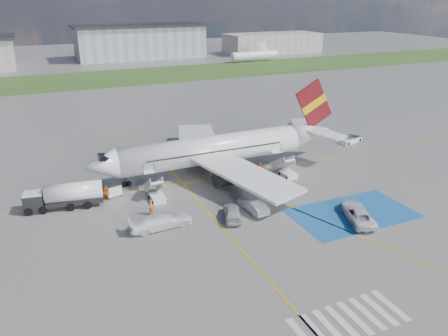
{
  "coord_description": "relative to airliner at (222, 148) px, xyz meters",
  "views": [
    {
      "loc": [
        -21.52,
        -38.66,
        23.4
      ],
      "look_at": [
        -1.3,
        6.83,
        3.5
      ],
      "focal_mm": 35.0,
      "sensor_mm": 36.0,
      "label": 1
    }
  ],
  "objects": [
    {
      "name": "terminal_centre",
      "position": [
        18.49,
        121.0,
        2.61
      ],
      "size": [
        48.0,
        18.0,
        12.0
      ],
      "primitive_type": "cube",
      "color": "gray",
      "rests_on": "ground"
    },
    {
      "name": "belt_loader",
      "position": [
        25.18,
        2.82,
        -3.04
      ],
      "size": [
        4.91,
        2.78,
        1.42
      ],
      "rotation": [
        0.0,
        0.0,
        0.28
      ],
      "color": "white",
      "rests_on": "ground"
    },
    {
      "name": "van_white_a",
      "position": [
        8.05,
        -19.28,
        -2.41
      ],
      "size": [
        4.18,
        5.77,
        1.97
      ],
      "primitive_type": "imported",
      "rotation": [
        0.0,
        0.0,
        2.76
      ],
      "color": "silver",
      "rests_on": "ground"
    },
    {
      "name": "staging_box",
      "position": [
        8.49,
        -18.0,
        -3.39
      ],
      "size": [
        14.0,
        8.0,
        0.01
      ],
      "primitive_type": "cube",
      "color": "#195598",
      "rests_on": "ground"
    },
    {
      "name": "taxiway_line_cross",
      "position": [
        -6.51,
        -24.0,
        -3.39
      ],
      "size": [
        0.2,
        60.0,
        0.01
      ],
      "primitive_type": "cube",
      "color": "gold",
      "rests_on": "ground"
    },
    {
      "name": "crew_aft",
      "position": [
        4.2,
        -3.67,
        -2.44
      ],
      "size": [
        0.96,
        1.2,
        1.91
      ],
      "primitive_type": "imported",
      "rotation": [
        0.0,
        0.0,
        2.1
      ],
      "color": "orange",
      "rests_on": "ground"
    },
    {
      "name": "crew_fwd",
      "position": [
        -12.58,
        -8.87,
        -2.49
      ],
      "size": [
        0.73,
        0.79,
        1.8
      ],
      "primitive_type": "imported",
      "rotation": [
        0.0,
        0.0,
        0.96
      ],
      "color": "orange",
      "rests_on": "ground"
    },
    {
      "name": "crew_nose",
      "position": [
        -16.58,
        -3.03,
        -2.47
      ],
      "size": [
        1.12,
        1.12,
        1.84
      ],
      "primitive_type": "imported",
      "rotation": [
        0.0,
        0.0,
        -0.78
      ],
      "color": "orange",
      "rests_on": "ground"
    },
    {
      "name": "taxiway_line_diag",
      "position": [
        -1.51,
        -2.0,
        -3.39
      ],
      "size": [
        20.71,
        56.45,
        0.01
      ],
      "primitive_type": "cube",
      "rotation": [
        0.0,
        0.0,
        0.35
      ],
      "color": "gold",
      "rests_on": "ground"
    },
    {
      "name": "airstairs_fwd",
      "position": [
        -11.01,
        -5.3,
        -2.77
      ],
      "size": [
        1.9,
        5.2,
        3.6
      ],
      "color": "white",
      "rests_on": "ground"
    },
    {
      "name": "terminal_east",
      "position": [
        73.49,
        114.0,
        0.61
      ],
      "size": [
        40.0,
        16.0,
        8.0
      ],
      "primitive_type": "cube",
      "color": "gray",
      "rests_on": "ground"
    },
    {
      "name": "crosswalk",
      "position": [
        -3.31,
        -32.0,
        -3.39
      ],
      "size": [
        9.0,
        4.0,
        0.01
      ],
      "color": "silver",
      "rests_on": "ground"
    },
    {
      "name": "grass_strip",
      "position": [
        -1.51,
        81.0,
        -3.39
      ],
      "size": [
        400.0,
        30.0,
        0.01
      ],
      "primitive_type": "cube",
      "color": "#2D4C1E",
      "rests_on": "ground"
    },
    {
      "name": "fuel_tanker",
      "position": [
        -21.37,
        -3.01,
        -2.14
      ],
      "size": [
        8.98,
        3.64,
        2.98
      ],
      "rotation": [
        0.0,
        0.0,
        -0.15
      ],
      "color": "black",
      "rests_on": "ground"
    },
    {
      "name": "taxiway_line_main",
      "position": [
        -1.51,
        -2.0,
        -3.39
      ],
      "size": [
        120.0,
        0.2,
        0.01
      ],
      "primitive_type": "cube",
      "color": "gold",
      "rests_on": "ground"
    },
    {
      "name": "car_silver_a",
      "position": [
        -4.61,
        -13.48,
        -2.61
      ],
      "size": [
        3.26,
        4.94,
        1.56
      ],
      "primitive_type": "imported",
      "rotation": [
        0.0,
        0.0,
        2.8
      ],
      "color": "#A6A9AC",
      "rests_on": "ground"
    },
    {
      "name": "van_white_b",
      "position": [
        -12.51,
        -12.24,
        -2.37
      ],
      "size": [
        5.29,
        2.35,
        2.04
      ],
      "primitive_type": "imported",
      "rotation": [
        0.0,
        0.0,
        1.62
      ],
      "color": "white",
      "rests_on": "ground"
    },
    {
      "name": "gpu_cart",
      "position": [
        -15.62,
        -2.18,
        -2.71
      ],
      "size": [
        2.05,
        1.59,
        1.52
      ],
      "rotation": [
        0.0,
        0.0,
        0.27
      ],
      "color": "white",
      "rests_on": "ground"
    },
    {
      "name": "car_silver_b",
      "position": [
        -1.62,
        -12.78,
        -2.63
      ],
      "size": [
        2.04,
        4.78,
        1.53
      ],
      "primitive_type": "imported",
      "rotation": [
        0.0,
        0.0,
        3.23
      ],
      "color": "silver",
      "rests_on": "ground"
    },
    {
      "name": "airliner",
      "position": [
        0.0,
        0.0,
        0.0
      ],
      "size": [
        36.81,
        32.95,
        11.92
      ],
      "color": "white",
      "rests_on": "ground"
    },
    {
      "name": "ground",
      "position": [
        -1.51,
        -14.0,
        -3.39
      ],
      "size": [
        400.0,
        400.0,
        0.0
      ],
      "primitive_type": "plane",
      "color": "#60605E",
      "rests_on": "ground"
    },
    {
      "name": "airstairs_aft",
      "position": [
        7.49,
        -5.3,
        -2.77
      ],
      "size": [
        1.9,
        5.2,
        3.6
      ],
      "color": "white",
      "rests_on": "ground"
    }
  ]
}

